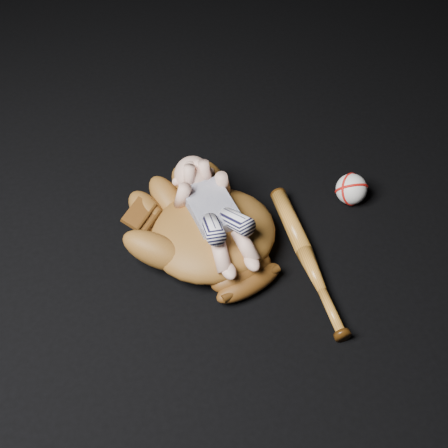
% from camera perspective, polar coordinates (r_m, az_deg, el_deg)
% --- Properties ---
extents(baseball_glove, '(0.51, 0.54, 0.14)m').
position_cam_1_polar(baseball_glove, '(1.33, -1.17, -0.54)').
color(baseball_glove, brown).
rests_on(baseball_glove, ground).
extents(newborn_baby, '(0.22, 0.37, 0.14)m').
position_cam_1_polar(newborn_baby, '(1.29, -0.82, 1.17)').
color(newborn_baby, '#D8A28B').
rests_on(newborn_baby, baseball_glove).
extents(baseball_bat, '(0.05, 0.44, 0.04)m').
position_cam_1_polar(baseball_bat, '(1.34, 8.51, -3.54)').
color(baseball_bat, '#B26E22').
rests_on(baseball_bat, ground).
extents(baseball, '(0.10, 0.10, 0.08)m').
position_cam_1_polar(baseball, '(1.49, 12.82, 3.47)').
color(baseball, white).
rests_on(baseball, ground).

